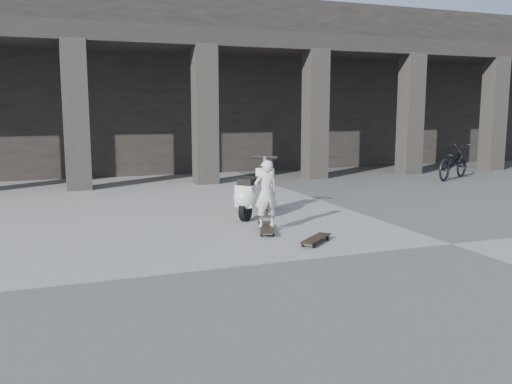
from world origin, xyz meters
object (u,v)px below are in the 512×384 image
object	(u,v)px
bicycle	(453,162)
skateboard_spare	(316,239)
longboard	(266,228)
scooter	(252,195)
child	(266,194)

from	to	relation	value
bicycle	skateboard_spare	bearing A→B (deg)	99.10
bicycle	longboard	bearing A→B (deg)	92.32
bicycle	scooter	bearing A→B (deg)	85.81
skateboard_spare	scooter	distance (m)	2.39
skateboard_spare	bicycle	bearing A→B (deg)	-3.29
skateboard_spare	scooter	size ratio (longest dim) A/B	0.56
longboard	child	xyz separation A→B (m)	(0.00, 0.00, 0.61)
longboard	bicycle	bearing A→B (deg)	-42.15
skateboard_spare	bicycle	world-z (taller)	bicycle
longboard	child	world-z (taller)	child
skateboard_spare	scooter	bearing A→B (deg)	55.30
child	longboard	bearing A→B (deg)	89.95
longboard	skateboard_spare	bearing A→B (deg)	-140.00
longboard	bicycle	distance (m)	9.53
skateboard_spare	child	world-z (taller)	child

